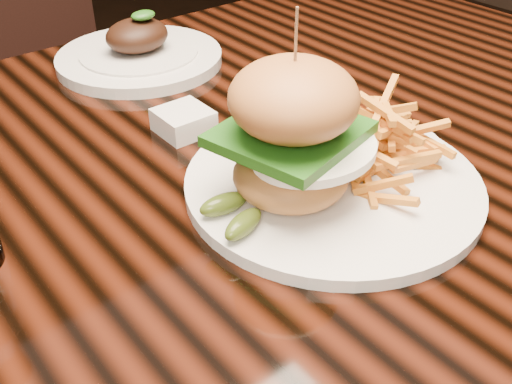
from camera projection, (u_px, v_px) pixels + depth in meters
dining_table at (186, 209)px, 0.78m from camera, size 1.60×0.90×0.75m
burger_plate at (331, 147)px, 0.65m from camera, size 0.34×0.34×0.22m
side_saucer at (385, 146)px, 0.75m from camera, size 0.14×0.14×0.02m
ramekin at (184, 121)px, 0.79m from camera, size 0.08×0.08×0.03m
far_dish at (139, 54)px, 0.97m from camera, size 0.27×0.27×0.09m
chair_far at (30, 68)px, 1.48m from camera, size 0.46×0.47×0.95m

